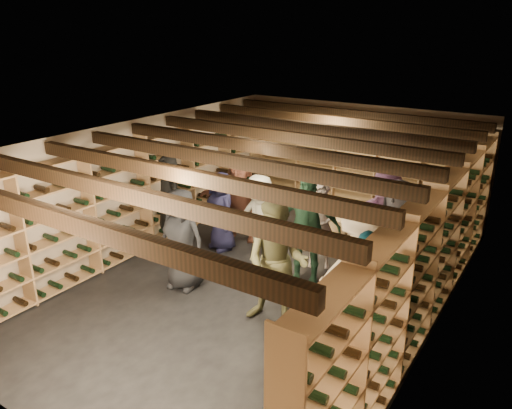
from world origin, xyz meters
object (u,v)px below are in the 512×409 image
Objects in this scene: person_5 at (240,199)px; person_7 at (321,226)px; crate_stack_left at (309,223)px; person_3 at (364,277)px; person_2 at (277,263)px; person_6 at (221,211)px; person_12 at (396,237)px; person_4 at (362,302)px; person_10 at (306,229)px; person_9 at (259,219)px; crate_loose at (316,244)px; person_11 at (383,223)px; person_1 at (169,207)px; person_0 at (182,239)px; crate_stack_right at (338,231)px.

person_7 is (1.83, -0.22, -0.07)m from person_5.
crate_stack_left is 0.31× the size of person_3.
person_6 is at bearing 129.98° from person_2.
person_12 is at bearing 25.81° from person_6.
person_2 is 2.97m from person_5.
person_4 reaches higher than person_7.
person_7 reaches higher than person_6.
person_10 reaches higher than crate_stack_left.
person_12 is at bearing 1.49° from person_9.
person_3 reaches higher than person_2.
person_11 is at bearing -13.96° from crate_loose.
person_9 is at bearing 116.17° from person_2.
person_9 is at bearing -161.05° from person_11.
crate_stack_left is at bearing 74.96° from person_6.
person_6 is at bearing -167.01° from person_12.
person_2 is 1.26m from person_10.
person_11 is (0.98, 0.29, 0.16)m from person_7.
person_1 is 0.97m from person_6.
person_0 is 0.90× the size of person_4.
person_5 is at bearing -176.85° from person_12.
person_0 is 1.22m from person_1.
person_5 is 2.81m from person_11.
crate_stack_left is 3.62m from person_3.
person_3 is (1.57, -2.76, 0.70)m from crate_stack_right.
crate_stack_right is 0.29× the size of person_11.
crate_stack_left is 0.32× the size of person_4.
crate_loose is 0.31× the size of person_9.
person_1 is 1.45m from person_5.
crate_loose is at bearing -117.09° from crate_stack_right.
person_2 is 0.97× the size of person_3.
person_2 is 1.19m from person_3.
person_3 is (1.80, -2.30, 0.87)m from crate_loose.
person_0 is 1.07× the size of person_7.
crate_loose is 0.30× the size of person_0.
person_0 is (-1.38, -2.92, 0.57)m from crate_stack_right.
person_7 is 1.34m from person_12.
person_9 is 0.87× the size of person_12.
crate_stack_left is at bearing 95.36° from person_2.
person_6 is at bearing -167.54° from person_11.
crate_stack_left is 0.38× the size of person_7.
person_7 is at bearing 103.73° from person_4.
crate_stack_right reaches higher than crate_loose.
person_10 is at bearing -148.44° from person_12.
person_4 is (1.74, -3.28, 0.66)m from crate_stack_right.
person_0 is at bearing -113.98° from person_9.
person_6 is 0.87m from person_9.
person_11 is 0.55m from person_12.
crate_loose is 1.63m from person_11.
crate_stack_right is 0.29× the size of person_4.
person_9 is 0.86× the size of person_11.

